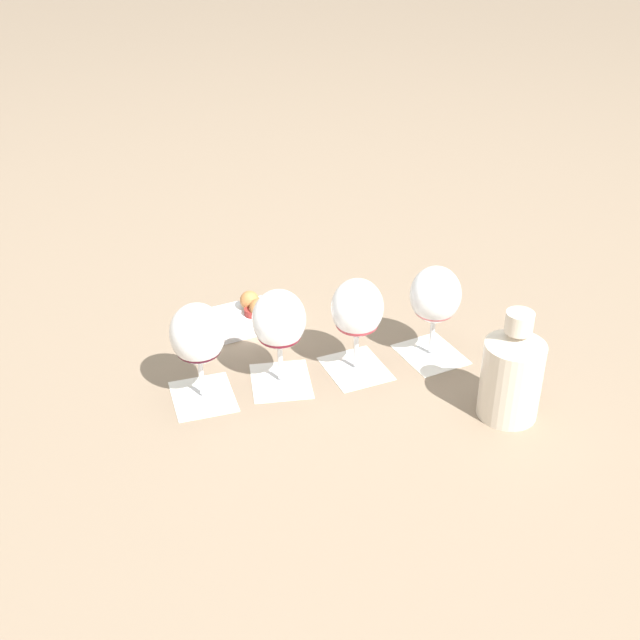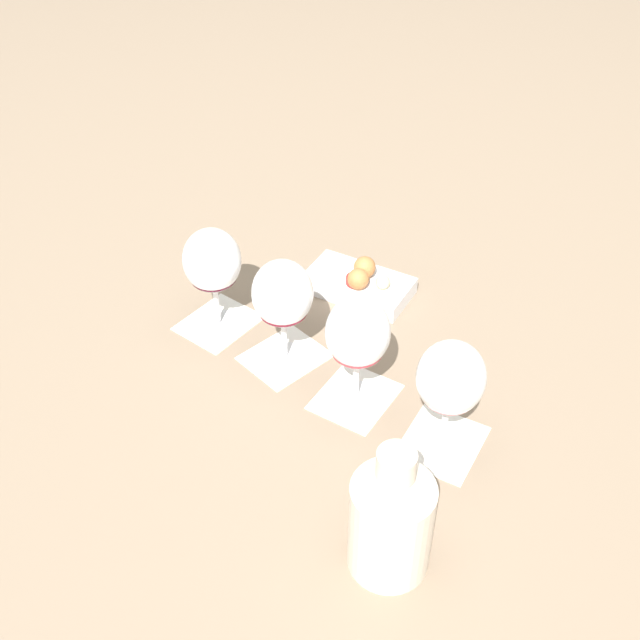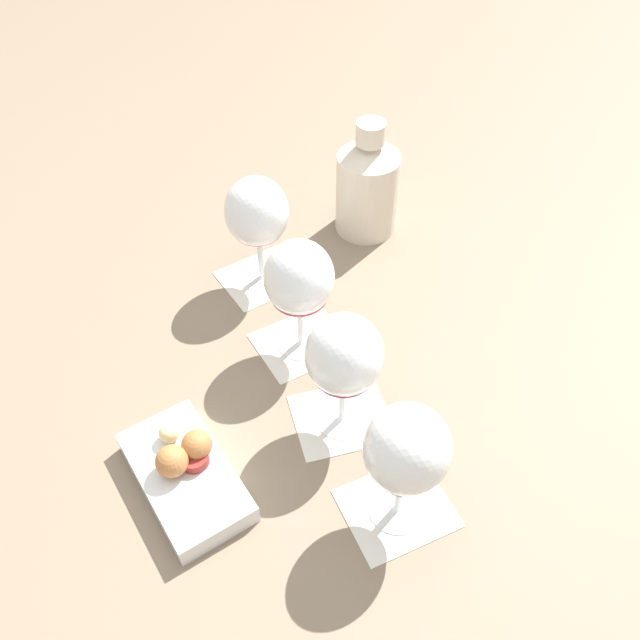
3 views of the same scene
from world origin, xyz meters
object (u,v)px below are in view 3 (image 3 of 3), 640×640
object	(u,v)px
wine_glass_0	(257,216)
wine_glass_1	(299,282)
ceramic_vase	(367,185)
snack_dish	(185,471)
wine_glass_2	(344,359)
wine_glass_3	(406,453)

from	to	relation	value
wine_glass_0	wine_glass_1	world-z (taller)	same
ceramic_vase	snack_dish	xyz separation A→B (m)	(0.16, -0.45, -0.06)
wine_glass_2	snack_dish	bearing A→B (deg)	-108.85
wine_glass_1	ceramic_vase	xyz separation A→B (m)	(-0.10, 0.23, -0.03)
wine_glass_2	snack_dish	xyz separation A→B (m)	(-0.06, -0.18, -0.09)
ceramic_vase	wine_glass_0	bearing A→B (deg)	-97.13
wine_glass_3	snack_dish	xyz separation A→B (m)	(-0.18, -0.14, -0.09)
wine_glass_1	wine_glass_2	distance (m)	0.13
wine_glass_2	ceramic_vase	bearing A→B (deg)	128.74
ceramic_vase	snack_dish	distance (m)	0.49
wine_glass_1	wine_glass_2	world-z (taller)	same
wine_glass_2	ceramic_vase	world-z (taller)	ceramic_vase
wine_glass_3	wine_glass_0	bearing A→B (deg)	160.38
wine_glass_1	snack_dish	distance (m)	0.25
wine_glass_0	wine_glass_2	world-z (taller)	same
wine_glass_2	wine_glass_3	bearing A→B (deg)	-18.31
wine_glass_2	ceramic_vase	distance (m)	0.36
wine_glass_1	wine_glass_3	bearing A→B (deg)	-19.78
wine_glass_2	wine_glass_3	xyz separation A→B (m)	(0.12, -0.04, -0.00)
ceramic_vase	snack_dish	world-z (taller)	ceramic_vase
wine_glass_1	ceramic_vase	size ratio (longest dim) A/B	0.92
wine_glass_1	wine_glass_0	bearing A→B (deg)	160.68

